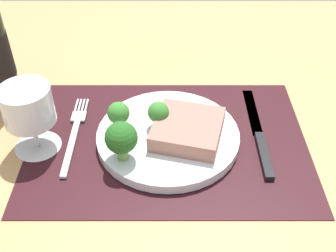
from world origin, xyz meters
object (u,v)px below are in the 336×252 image
plate (170,136)px  steak (190,129)px  fork (76,133)px  knife (261,136)px  wine_glass (30,110)px

plate → steak: 3.86cm
plate → steak: steak is taller
plate → fork: 15.58cm
fork → knife: bearing=0.2°
fork → knife: (30.49, -0.89, 0.05)cm
plate → knife: (14.99, 0.53, -0.50)cm
knife → wine_glass: wine_glass is taller
steak → plate: bearing=167.0°
knife → plate: bearing=-180.0°
plate → steak: bearing=-13.0°
steak → knife: bearing=6.0°
knife → wine_glass: (-35.92, -1.79, 7.02)cm
fork → wine_glass: 9.31cm
fork → wine_glass: (-5.43, -2.68, 7.08)cm
wine_glass → steak: bearing=1.3°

